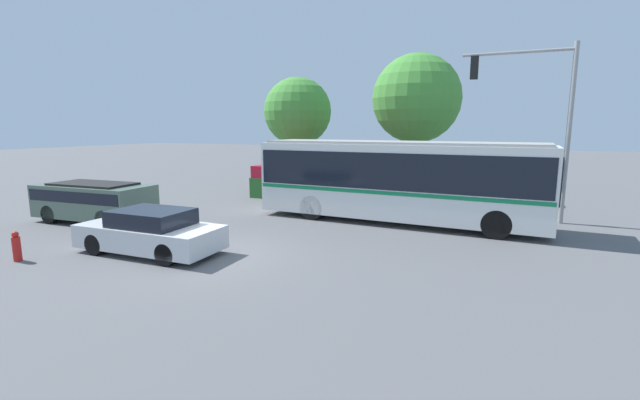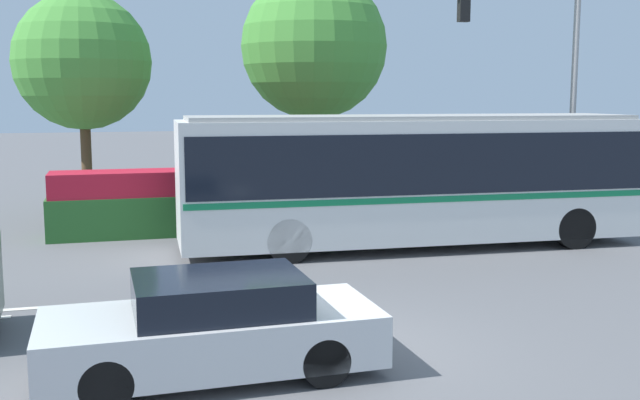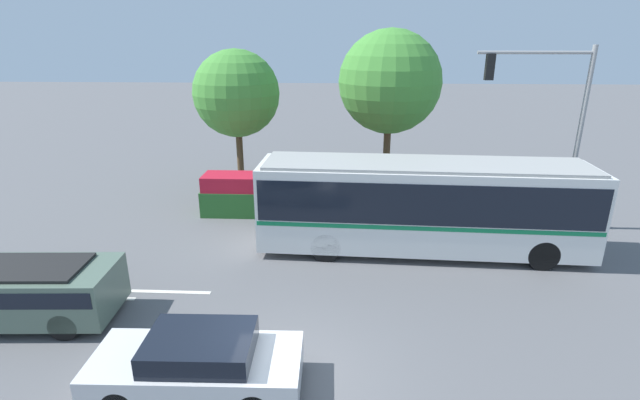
# 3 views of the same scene
# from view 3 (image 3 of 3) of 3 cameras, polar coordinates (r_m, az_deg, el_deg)

# --- Properties ---
(ground_plane) EXTENTS (140.00, 140.00, 0.00)m
(ground_plane) POSITION_cam_3_polar(r_m,az_deg,el_deg) (11.13, -4.31, -20.57)
(ground_plane) COLOR #5B5B5E
(city_bus) EXTENTS (11.24, 2.97, 3.19)m
(city_bus) POSITION_cam_3_polar(r_m,az_deg,el_deg) (16.31, 12.45, -0.19)
(city_bus) COLOR silver
(city_bus) RESTS_ON ground
(sedan_foreground) EXTENTS (4.41, 1.93, 1.33)m
(sedan_foreground) POSITION_cam_3_polar(r_m,az_deg,el_deg) (10.69, -14.64, -18.79)
(sedan_foreground) COLOR silver
(sedan_foreground) RESTS_ON ground
(suv_left_lane) EXTENTS (4.81, 2.26, 1.57)m
(suv_left_lane) POSITION_cam_3_polar(r_m,az_deg,el_deg) (14.62, -32.45, -9.08)
(suv_left_lane) COLOR #516656
(suv_left_lane) RESTS_ON ground
(traffic_light_pole) EXTENTS (4.12, 0.24, 6.87)m
(traffic_light_pole) POSITION_cam_3_polar(r_m,az_deg,el_deg) (19.38, 26.79, 9.32)
(traffic_light_pole) COLOR gray
(traffic_light_pole) RESTS_ON ground
(flowering_hedge) EXTENTS (7.41, 1.38, 1.71)m
(flowering_hedge) POSITION_cam_3_polar(r_m,az_deg,el_deg) (19.66, -3.62, 0.58)
(flowering_hedge) COLOR #286028
(flowering_hedge) RESTS_ON ground
(street_tree_left) EXTENTS (4.00, 4.00, 6.65)m
(street_tree_left) POSITION_cam_3_polar(r_m,az_deg,el_deg) (22.48, -10.14, 12.62)
(street_tree_left) COLOR brown
(street_tree_left) RESTS_ON ground
(street_tree_centre) EXTENTS (4.62, 4.62, 7.53)m
(street_tree_centre) POSITION_cam_3_polar(r_m,az_deg,el_deg) (21.88, 8.51, 14.02)
(street_tree_centre) COLOR brown
(street_tree_centre) RESTS_ON ground
(lane_stripe_near) EXTENTS (2.40, 0.16, 0.01)m
(lane_stripe_near) POSITION_cam_3_polar(r_m,az_deg,el_deg) (15.23, -25.79, -10.70)
(lane_stripe_near) COLOR silver
(lane_stripe_near) RESTS_ON ground
(lane_stripe_mid) EXTENTS (2.40, 0.16, 0.01)m
(lane_stripe_mid) POSITION_cam_3_polar(r_m,az_deg,el_deg) (14.74, -17.76, -10.62)
(lane_stripe_mid) COLOR silver
(lane_stripe_mid) RESTS_ON ground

